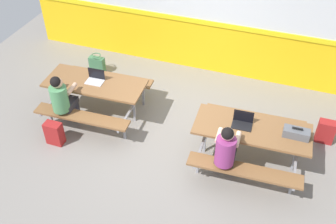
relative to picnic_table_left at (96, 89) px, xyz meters
The scene contains 12 objects.
ground_plane 1.59m from the picnic_table_left, ahead, with size 10.00×10.00×0.02m, color gray.
accent_backdrop 2.74m from the picnic_table_left, 56.34° to the left, with size 8.00×0.14×2.60m.
picnic_table_left is the anchor object (origin of this frame).
picnic_table_right 2.96m from the picnic_table_left, ahead, with size 1.88×1.63×0.74m.
student_nearer 0.68m from the picnic_table_left, 120.86° to the right, with size 0.37×0.53×1.21m.
student_further 2.79m from the picnic_table_left, 17.88° to the right, with size 0.37×0.53×1.21m.
laptop_silver 0.22m from the picnic_table_left, 91.79° to the left, with size 0.33×0.23×0.22m.
laptop_dark 2.79m from the picnic_table_left, ahead, with size 0.33×0.23×0.22m.
toolbox_grey 3.62m from the picnic_table_left, ahead, with size 0.40×0.18×0.18m.
backpack_dark 4.21m from the picnic_table_left, ahead, with size 0.30×0.22×0.44m.
tote_bag_bright 1.50m from the picnic_table_left, 118.03° to the left, with size 0.34×0.21×0.43m.
satchel_spare 1.10m from the picnic_table_left, 109.82° to the right, with size 0.30×0.22×0.44m.
Camera 1 is at (1.73, -4.94, 4.94)m, focal length 41.99 mm.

